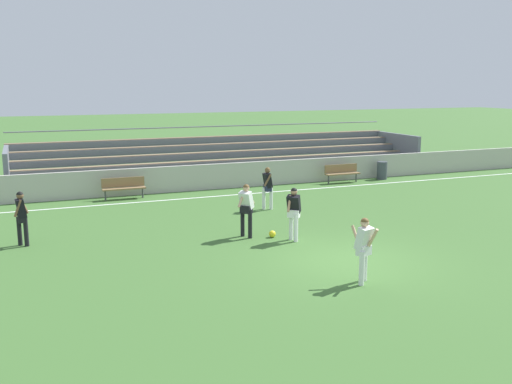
# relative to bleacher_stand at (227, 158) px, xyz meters

# --- Properties ---
(ground_plane) EXTENTS (160.00, 160.00, 0.00)m
(ground_plane) POSITION_rel_bleacher_stand_xyz_m (-1.67, -14.52, -1.06)
(ground_plane) COLOR #3D662D
(field_line_sideline) EXTENTS (44.00, 0.12, 0.01)m
(field_line_sideline) POSITION_rel_bleacher_stand_xyz_m (-1.67, -4.49, -1.06)
(field_line_sideline) COLOR white
(field_line_sideline) RESTS_ON ground
(sideline_wall) EXTENTS (48.00, 0.16, 1.17)m
(sideline_wall) POSITION_rel_bleacher_stand_xyz_m (-1.67, -2.81, -0.47)
(sideline_wall) COLOR #BCB7AD
(sideline_wall) RESTS_ON ground
(bleacher_stand) EXTENTS (21.05, 4.39, 2.54)m
(bleacher_stand) POSITION_rel_bleacher_stand_xyz_m (0.00, 0.00, 0.00)
(bleacher_stand) COLOR #897051
(bleacher_stand) RESTS_ON ground
(bench_far_right) EXTENTS (1.80, 0.40, 0.90)m
(bench_far_right) POSITION_rel_bleacher_stand_xyz_m (-5.88, -3.52, -0.51)
(bench_far_right) COLOR olive
(bench_far_right) RESTS_ON ground
(bench_near_wall_gap) EXTENTS (1.80, 0.40, 0.90)m
(bench_near_wall_gap) POSITION_rel_bleacher_stand_xyz_m (4.73, -3.52, -0.51)
(bench_near_wall_gap) COLOR olive
(bench_near_wall_gap) RESTS_ON ground
(trash_bin) EXTENTS (0.52, 0.52, 0.90)m
(trash_bin) POSITION_rel_bleacher_stand_xyz_m (7.17, -3.38, -0.61)
(trash_bin) COLOR #3D424C
(trash_bin) RESTS_ON ground
(player_white_on_ball) EXTENTS (0.74, 0.54, 1.71)m
(player_white_on_ball) POSITION_rel_bleacher_stand_xyz_m (-3.33, -11.25, -0.04)
(player_white_on_ball) COLOR black
(player_white_on_ball) RESTS_ON ground
(player_dark_challenging) EXTENTS (0.63, 0.54, 1.67)m
(player_dark_challenging) POSITION_rel_bleacher_stand_xyz_m (-2.13, -12.19, -0.06)
(player_dark_challenging) COLOR white
(player_dark_challenging) RESTS_ON ground
(player_dark_wide_left) EXTENTS (0.47, 0.46, 1.65)m
(player_dark_wide_left) POSITION_rel_bleacher_stand_xyz_m (-1.08, -7.74, -0.08)
(player_dark_wide_left) COLOR white
(player_dark_wide_left) RESTS_ON ground
(player_white_deep_cover) EXTENTS (0.47, 0.64, 1.64)m
(player_white_deep_cover) POSITION_rel_bleacher_stand_xyz_m (-2.24, -16.30, -0.09)
(player_white_deep_cover) COLOR white
(player_white_deep_cover) RESTS_ON ground
(player_dark_wide_right) EXTENTS (0.43, 0.45, 1.66)m
(player_dark_wide_right) POSITION_rel_bleacher_stand_xyz_m (-9.90, -9.62, -0.07)
(player_dark_wide_right) COLOR black
(player_dark_wide_right) RESTS_ON ground
(soccer_ball) EXTENTS (0.22, 0.22, 0.22)m
(soccer_ball) POSITION_rel_bleacher_stand_xyz_m (-2.57, -11.59, -0.95)
(soccer_ball) COLOR yellow
(soccer_ball) RESTS_ON ground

